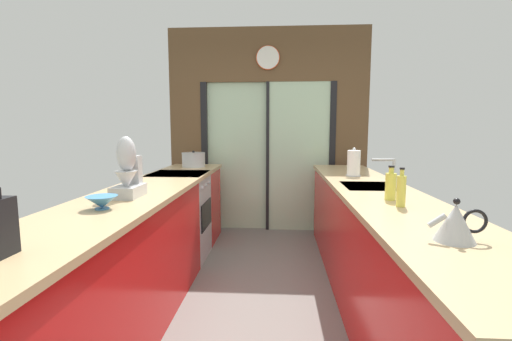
{
  "coord_description": "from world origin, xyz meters",
  "views": [
    {
      "loc": [
        0.15,
        -2.39,
        1.4
      ],
      "look_at": [
        -0.07,
        0.96,
        0.99
      ],
      "focal_mm": 24.81,
      "sensor_mm": 36.0,
      "label": 1
    }
  ],
  "objects_px": {
    "oven_range": "(179,216)",
    "soap_bottle_near": "(401,190)",
    "kettle": "(456,223)",
    "soap_bottle_far": "(391,186)",
    "mixing_bowl": "(102,202)",
    "stock_pot": "(194,160)",
    "stand_mixer": "(128,174)",
    "paper_towel_roll": "(354,163)"
  },
  "relations": [
    {
      "from": "kettle",
      "to": "soap_bottle_far",
      "type": "distance_m",
      "value": 0.87
    },
    {
      "from": "oven_range",
      "to": "soap_bottle_near",
      "type": "height_order",
      "value": "soap_bottle_near"
    },
    {
      "from": "soap_bottle_near",
      "to": "oven_range",
      "type": "bearing_deg",
      "value": 140.65
    },
    {
      "from": "mixing_bowl",
      "to": "kettle",
      "type": "distance_m",
      "value": 1.85
    },
    {
      "from": "kettle",
      "to": "paper_towel_roll",
      "type": "height_order",
      "value": "paper_towel_roll"
    },
    {
      "from": "paper_towel_roll",
      "to": "mixing_bowl",
      "type": "bearing_deg",
      "value": -138.92
    },
    {
      "from": "soap_bottle_near",
      "to": "soap_bottle_far",
      "type": "bearing_deg",
      "value": 90.0
    },
    {
      "from": "stock_pot",
      "to": "soap_bottle_near",
      "type": "relative_size",
      "value": 1.18
    },
    {
      "from": "oven_range",
      "to": "soap_bottle_near",
      "type": "distance_m",
      "value": 2.39
    },
    {
      "from": "mixing_bowl",
      "to": "oven_range",
      "type": "bearing_deg",
      "value": 90.64
    },
    {
      "from": "oven_range",
      "to": "kettle",
      "type": "xyz_separation_m",
      "value": [
        1.8,
        -2.14,
        0.55
      ]
    },
    {
      "from": "mixing_bowl",
      "to": "soap_bottle_far",
      "type": "relative_size",
      "value": 0.79
    },
    {
      "from": "oven_range",
      "to": "paper_towel_roll",
      "type": "distance_m",
      "value": 1.9
    },
    {
      "from": "oven_range",
      "to": "kettle",
      "type": "height_order",
      "value": "kettle"
    },
    {
      "from": "stand_mixer",
      "to": "soap_bottle_near",
      "type": "xyz_separation_m",
      "value": [
        1.78,
        -0.19,
        -0.06
      ]
    },
    {
      "from": "stock_pot",
      "to": "kettle",
      "type": "relative_size",
      "value": 1.15
    },
    {
      "from": "stock_pot",
      "to": "paper_towel_roll",
      "type": "distance_m",
      "value": 1.92
    },
    {
      "from": "mixing_bowl",
      "to": "soap_bottle_near",
      "type": "relative_size",
      "value": 0.76
    },
    {
      "from": "soap_bottle_near",
      "to": "soap_bottle_far",
      "type": "xyz_separation_m",
      "value": [
        0.0,
        0.2,
        -0.01
      ]
    },
    {
      "from": "stock_pot",
      "to": "kettle",
      "type": "xyz_separation_m",
      "value": [
        1.78,
        -2.75,
        -0.01
      ]
    },
    {
      "from": "kettle",
      "to": "mixing_bowl",
      "type": "bearing_deg",
      "value": 164.86
    },
    {
      "from": "stock_pot",
      "to": "soap_bottle_far",
      "type": "relative_size",
      "value": 1.23
    },
    {
      "from": "oven_range",
      "to": "soap_bottle_near",
      "type": "xyz_separation_m",
      "value": [
        1.8,
        -1.47,
        0.57
      ]
    },
    {
      "from": "stand_mixer",
      "to": "soap_bottle_near",
      "type": "relative_size",
      "value": 1.75
    },
    {
      "from": "stand_mixer",
      "to": "kettle",
      "type": "relative_size",
      "value": 1.71
    },
    {
      "from": "stand_mixer",
      "to": "soap_bottle_far",
      "type": "bearing_deg",
      "value": 0.28
    },
    {
      "from": "oven_range",
      "to": "stock_pot",
      "type": "bearing_deg",
      "value": 88.27
    },
    {
      "from": "soap_bottle_far",
      "to": "soap_bottle_near",
      "type": "bearing_deg",
      "value": -90.0
    },
    {
      "from": "kettle",
      "to": "paper_towel_roll",
      "type": "distance_m",
      "value": 2.03
    },
    {
      "from": "soap_bottle_far",
      "to": "oven_range",
      "type": "bearing_deg",
      "value": 144.72
    },
    {
      "from": "stand_mixer",
      "to": "paper_towel_roll",
      "type": "height_order",
      "value": "stand_mixer"
    },
    {
      "from": "paper_towel_roll",
      "to": "soap_bottle_far",
      "type": "bearing_deg",
      "value": -90.0
    },
    {
      "from": "stock_pot",
      "to": "soap_bottle_near",
      "type": "xyz_separation_m",
      "value": [
        1.78,
        -2.09,
        0.01
      ]
    },
    {
      "from": "stand_mixer",
      "to": "soap_bottle_far",
      "type": "height_order",
      "value": "stand_mixer"
    },
    {
      "from": "mixing_bowl",
      "to": "soap_bottle_near",
      "type": "distance_m",
      "value": 1.79
    },
    {
      "from": "soap_bottle_near",
      "to": "paper_towel_roll",
      "type": "distance_m",
      "value": 1.37
    },
    {
      "from": "soap_bottle_near",
      "to": "paper_towel_roll",
      "type": "height_order",
      "value": "paper_towel_roll"
    },
    {
      "from": "soap_bottle_far",
      "to": "stand_mixer",
      "type": "bearing_deg",
      "value": -179.72
    },
    {
      "from": "mixing_bowl",
      "to": "soap_bottle_near",
      "type": "xyz_separation_m",
      "value": [
        1.78,
        0.18,
        0.06
      ]
    },
    {
      "from": "mixing_bowl",
      "to": "stock_pot",
      "type": "distance_m",
      "value": 2.27
    },
    {
      "from": "stand_mixer",
      "to": "soap_bottle_far",
      "type": "distance_m",
      "value": 1.78
    },
    {
      "from": "oven_range",
      "to": "stock_pot",
      "type": "xyz_separation_m",
      "value": [
        0.02,
        0.61,
        0.55
      ]
    }
  ]
}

